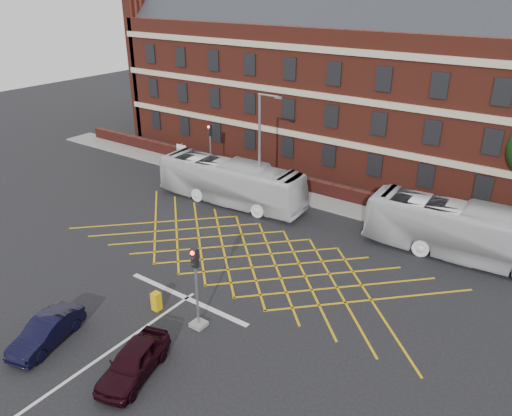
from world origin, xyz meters
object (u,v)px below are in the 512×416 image
Objects in this scene: car_maroon at (133,361)px; direction_signs at (182,153)px; traffic_light_near at (197,295)px; utility_cabinet at (156,301)px; bus_right at (469,233)px; bus_left at (231,182)px; traffic_light_far at (211,153)px; street_lamp at (260,172)px; car_navy at (46,331)px.

car_maroon is 25.94m from direction_signs.
traffic_light_near is 2.92m from utility_cabinet.
car_maroon is at bearing 151.26° from bus_right.
bus_left is 11.90× the size of utility_cabinet.
traffic_light_far is 1.94× the size of direction_signs.
bus_left is 1.39× the size of street_lamp.
bus_left is at bearing -175.16° from street_lamp.
bus_left is 17.92m from car_navy.
car_maroon is 4.14× the size of utility_cabinet.
car_maroon reaches higher than utility_cabinet.
street_lamp is at bearing 112.66° from traffic_light_near.
car_navy is 24.06m from direction_signs.
direction_signs is at bearing 82.42° from bus_right.
bus_right is at bearing 39.72° from car_navy.
bus_right is 25.04m from direction_signs.
street_lamp is at bearing -17.16° from direction_signs.
utility_cabinet is at bearing -78.12° from street_lamp.
bus_left is 6.72m from traffic_light_far.
bus_right is 2.86× the size of traffic_light_far.
bus_left is 9.05m from direction_signs.
bus_right is at bearing -87.73° from bus_left.
direction_signs is at bearing 103.16° from car_navy.
bus_right reaches higher than utility_cabinet.
traffic_light_far reaches higher than utility_cabinet.
street_lamp is 13.59m from utility_cabinet.
bus_right is 16.75m from traffic_light_near.
street_lamp is (2.51, 0.21, 1.24)m from bus_left.
utility_cabinet is at bearing 49.90° from car_navy.
traffic_light_near is 22.93m from direction_signs.
traffic_light_far is (-13.23, 20.75, 1.07)m from car_maroon.
utility_cabinet is at bearing 108.25° from car_maroon.
bus_left is 14.92m from traffic_light_near.
car_navy is at bearing -88.26° from street_lamp.
street_lamp reaches higher than bus_left.
car_maroon is at bearing -57.48° from traffic_light_far.
car_maroon is at bearing -4.24° from car_navy.
bus_left reaches higher than direction_signs.
street_lamp is (-5.38, 12.88, 1.11)m from traffic_light_near.
traffic_light_near is (4.84, 4.96, 1.12)m from car_navy.
direction_signs reaches higher than car_navy.
direction_signs is at bearing 63.55° from bus_left.
traffic_light_near reaches higher than car_maroon.
bus_right is 5.55× the size of direction_signs.
car_navy is (-13.59, -19.25, -1.06)m from bus_right.
traffic_light_near reaches higher than bus_right.
car_navy reaches higher than utility_cabinet.
utility_cabinet is (-2.62, -0.22, -1.27)m from traffic_light_near.
utility_cabinet is (5.27, -12.88, -1.14)m from bus_left.
bus_left is 2.75× the size of traffic_light_far.
traffic_light_near is 14.00m from street_lamp.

